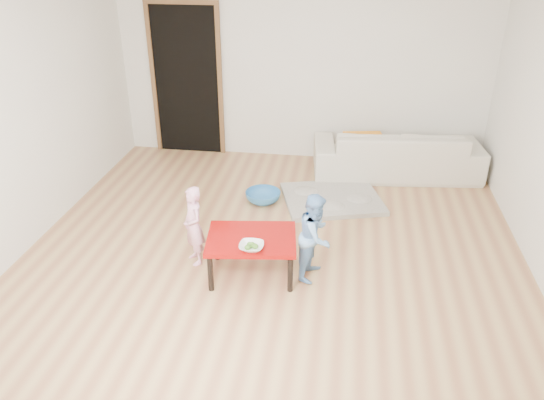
% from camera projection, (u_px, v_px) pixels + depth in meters
% --- Properties ---
extents(floor, '(5.00, 5.00, 0.01)m').
position_uv_depth(floor, '(275.00, 247.00, 5.47)').
color(floor, '#A46C46').
rests_on(floor, ground).
extents(back_wall, '(5.00, 0.02, 2.60)m').
position_uv_depth(back_wall, '(302.00, 65.00, 7.08)').
color(back_wall, silver).
rests_on(back_wall, floor).
extents(left_wall, '(0.02, 5.00, 2.60)m').
position_uv_depth(left_wall, '(24.00, 115.00, 5.21)').
color(left_wall, silver).
rests_on(left_wall, floor).
extents(doorway, '(1.02, 0.08, 2.11)m').
position_uv_depth(doorway, '(187.00, 82.00, 7.39)').
color(doorway, brown).
rests_on(doorway, back_wall).
extents(sofa, '(2.22, 1.06, 0.63)m').
position_uv_depth(sofa, '(397.00, 152.00, 6.96)').
color(sofa, beige).
rests_on(sofa, floor).
extents(cushion, '(0.57, 0.53, 0.13)m').
position_uv_depth(cushion, '(364.00, 142.00, 6.83)').
color(cushion, orange).
rests_on(cushion, sofa).
extents(red_table, '(0.89, 0.71, 0.41)m').
position_uv_depth(red_table, '(252.00, 256.00, 4.96)').
color(red_table, '#940A08').
rests_on(red_table, floor).
extents(bowl, '(0.22, 0.22, 0.05)m').
position_uv_depth(bowl, '(251.00, 247.00, 4.67)').
color(bowl, white).
rests_on(bowl, red_table).
extents(broccoli, '(0.12, 0.12, 0.06)m').
position_uv_depth(broccoli, '(251.00, 247.00, 4.67)').
color(broccoli, '#2D5919').
rests_on(broccoli, red_table).
extents(child_pink, '(0.33, 0.35, 0.80)m').
position_uv_depth(child_pink, '(194.00, 226.00, 5.06)').
color(child_pink, pink).
rests_on(child_pink, floor).
extents(child_blue, '(0.41, 0.48, 0.84)m').
position_uv_depth(child_blue, '(316.00, 236.00, 4.85)').
color(child_blue, '#65B1EA').
rests_on(child_blue, floor).
extents(basin, '(0.42, 0.42, 0.13)m').
position_uv_depth(basin, '(263.00, 197.00, 6.35)').
color(basin, teal).
rests_on(basin, floor).
extents(blanket, '(1.34, 1.22, 0.06)m').
position_uv_depth(blanket, '(332.00, 199.00, 6.39)').
color(blanket, '#B9B0A3').
rests_on(blanket, floor).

